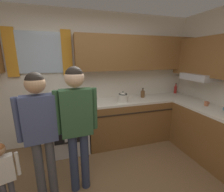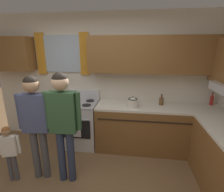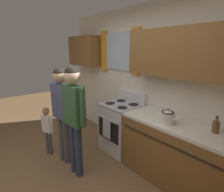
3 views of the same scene
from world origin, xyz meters
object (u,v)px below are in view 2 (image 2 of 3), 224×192
object	(u,v)px
stove_oven	(81,123)
small_child	(9,148)
bottle_sauce_red	(212,100)
bottle_squat_brown	(161,101)
adult_in_plaid	(63,116)
stovetop_kettle	(133,102)
adult_holding_child	(35,117)

from	to	relation	value
stove_oven	small_child	xyz separation A→B (m)	(-0.72, -1.13, 0.09)
bottle_sauce_red	bottle_squat_brown	xyz separation A→B (m)	(-0.94, -0.12, -0.02)
bottle_sauce_red	bottle_squat_brown	bearing A→B (deg)	-172.66
small_child	bottle_sauce_red	bearing A→B (deg)	22.61
adult_in_plaid	bottle_squat_brown	bearing A→B (deg)	36.57
stovetop_kettle	bottle_squat_brown	bearing A→B (deg)	20.60
small_child	adult_in_plaid	bearing A→B (deg)	8.80
stove_oven	bottle_squat_brown	distance (m)	1.64
bottle_sauce_red	adult_in_plaid	world-z (taller)	adult_in_plaid
bottle_squat_brown	adult_in_plaid	distance (m)	1.83
small_child	adult_holding_child	bearing A→B (deg)	18.45
stove_oven	bottle_sauce_red	size ratio (longest dim) A/B	4.48
bottle_squat_brown	adult_in_plaid	world-z (taller)	adult_in_plaid
bottle_sauce_red	adult_holding_child	distance (m)	3.07
stovetop_kettle	adult_in_plaid	world-z (taller)	adult_in_plaid
stovetop_kettle	adult_holding_child	xyz separation A→B (m)	(-1.35, -0.89, 0.01)
bottle_squat_brown	small_child	world-z (taller)	bottle_squat_brown
bottle_squat_brown	small_child	distance (m)	2.61
adult_holding_child	small_child	distance (m)	0.61
adult_in_plaid	small_child	xyz separation A→B (m)	(-0.80, -0.12, -0.48)
stove_oven	adult_in_plaid	bearing A→B (deg)	-85.07
stove_oven	bottle_sauce_red	xyz separation A→B (m)	(2.50, 0.21, 0.53)
adult_in_plaid	stove_oven	bearing A→B (deg)	94.93
bottle_squat_brown	small_child	bearing A→B (deg)	-151.86
adult_in_plaid	bottle_sauce_red	bearing A→B (deg)	26.72
stove_oven	bottle_squat_brown	bearing A→B (deg)	3.12
stovetop_kettle	adult_holding_child	size ratio (longest dim) A/B	0.17
bottle_squat_brown	stove_oven	bearing A→B (deg)	-176.88
stove_oven	small_child	bearing A→B (deg)	-122.30
stove_oven	stovetop_kettle	world-z (taller)	stovetop_kettle
stove_oven	adult_holding_child	distance (m)	1.18
small_child	stovetop_kettle	bearing A→B (deg)	30.26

